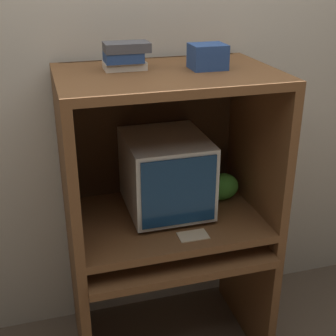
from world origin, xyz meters
name	(u,v)px	position (x,y,z in m)	size (l,w,h in m)	color
wall_back	(147,83)	(0.00, 0.67, 1.30)	(6.00, 0.06, 2.60)	beige
desk_base	(170,281)	(0.00, 0.27, 0.41)	(0.91, 0.64, 0.65)	brown
desk_monitor_shelf	(168,220)	(0.00, 0.31, 0.74)	(0.91, 0.61, 0.11)	brown
hutch_upper	(165,124)	(0.00, 0.34, 1.20)	(0.91, 0.61, 0.67)	brown
crt_monitor	(166,173)	(0.01, 0.36, 0.95)	(0.36, 0.42, 0.36)	beige
keyboard	(182,245)	(0.04, 0.19, 0.67)	(0.42, 0.14, 0.03)	black
mouse	(242,236)	(0.32, 0.17, 0.67)	(0.07, 0.05, 0.03)	#28282B
snack_bag	(222,187)	(0.30, 0.39, 0.83)	(0.16, 0.12, 0.13)	green
book_stack	(125,56)	(-0.16, 0.38, 1.49)	(0.18, 0.12, 0.11)	beige
paper_card	(193,236)	(0.06, 0.10, 0.76)	(0.13, 0.08, 0.00)	#CCB28C
storage_box	(208,57)	(0.17, 0.31, 1.48)	(0.14, 0.12, 0.10)	navy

